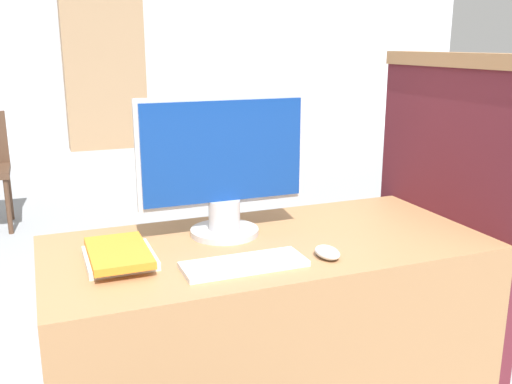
# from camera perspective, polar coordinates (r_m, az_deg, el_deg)

# --- Properties ---
(wall_back) EXTENTS (12.00, 0.06, 2.80)m
(wall_back) POSITION_cam_1_polar(r_m,az_deg,el_deg) (8.07, -17.31, 14.27)
(wall_back) COLOR silver
(wall_back) RESTS_ON ground_plane
(desk) EXTENTS (1.39, 0.66, 0.76)m
(desk) POSITION_cam_1_polar(r_m,az_deg,el_deg) (1.98, 1.13, -15.38)
(desk) COLOR #9E7047
(desk) RESTS_ON ground_plane
(carrel_divider) EXTENTS (0.07, 0.74, 1.34)m
(carrel_divider) POSITION_cam_1_polar(r_m,az_deg,el_deg) (2.24, 18.04, -4.06)
(carrel_divider) COLOR #5B1E28
(carrel_divider) RESTS_ON ground_plane
(monitor) EXTENTS (0.56, 0.22, 0.45)m
(monitor) POSITION_cam_1_polar(r_m,az_deg,el_deg) (1.83, -3.27, 2.41)
(monitor) COLOR #B7B7BC
(monitor) RESTS_ON desk
(keyboard) EXTENTS (0.35, 0.13, 0.02)m
(keyboard) POSITION_cam_1_polar(r_m,az_deg,el_deg) (1.62, -1.20, -7.23)
(keyboard) COLOR silver
(keyboard) RESTS_ON desk
(mouse) EXTENTS (0.06, 0.10, 0.03)m
(mouse) POSITION_cam_1_polar(r_m,az_deg,el_deg) (1.70, 7.15, -6.01)
(mouse) COLOR silver
(mouse) RESTS_ON desk
(book_stack) EXTENTS (0.19, 0.28, 0.05)m
(book_stack) POSITION_cam_1_polar(r_m,az_deg,el_deg) (1.69, -13.53, -6.18)
(book_stack) COLOR silver
(book_stack) RESTS_ON desk
(bookshelf_far) EXTENTS (1.02, 0.32, 2.00)m
(bookshelf_far) POSITION_cam_1_polar(r_m,az_deg,el_deg) (7.87, -14.89, 11.53)
(bookshelf_far) COLOR #9E7A56
(bookshelf_far) RESTS_ON ground_plane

